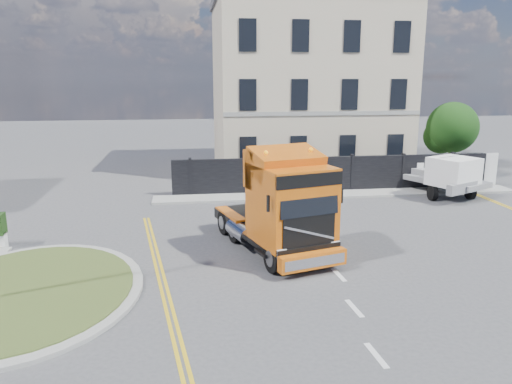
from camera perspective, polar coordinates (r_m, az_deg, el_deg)
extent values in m
plane|color=#424244|center=(18.76, -0.97, -6.65)|extent=(120.00, 120.00, 0.00)
cylinder|color=gray|center=(16.56, -24.81, -10.43)|extent=(6.80, 6.80, 0.12)
cylinder|color=#2D471C|center=(16.53, -24.84, -10.18)|extent=(6.20, 6.20, 0.05)
cube|color=black|center=(28.26, 8.95, 2.02)|extent=(18.00, 0.25, 2.00)
cube|color=silver|center=(31.76, 23.81, 2.27)|extent=(2.60, 0.12, 2.00)
cube|color=#C0B799|center=(35.00, 5.63, 11.63)|extent=(12.00, 10.00, 11.00)
cube|color=#505056|center=(35.34, 5.85, 20.99)|extent=(12.30, 10.30, 0.50)
cylinder|color=#382619|center=(34.27, 21.25, 3.55)|extent=(0.24, 0.24, 2.40)
sphere|color=#113510|center=(34.03, 21.53, 6.87)|extent=(3.20, 3.20, 3.20)
sphere|color=#113510|center=(34.20, 20.38, 5.98)|extent=(2.20, 2.20, 2.20)
cube|color=gray|center=(27.61, 9.41, -0.25)|extent=(20.00, 1.60, 0.12)
cube|color=black|center=(18.99, 1.61, -4.12)|extent=(3.93, 6.45, 0.43)
cube|color=#C95A0E|center=(17.18, 4.05, -1.35)|extent=(2.99, 3.06, 2.68)
cube|color=#C95A0E|center=(17.82, 2.59, 2.81)|extent=(2.54, 1.49, 1.34)
cube|color=black|center=(16.05, 6.12, -1.01)|extent=(2.04, 0.64, 1.01)
cube|color=#C95A0E|center=(16.37, 6.50, -7.77)|extent=(2.39, 0.99, 0.53)
cylinder|color=black|center=(16.55, 2.03, -7.56)|extent=(0.57, 1.04, 1.00)
cylinder|color=gray|center=(16.55, 2.03, -7.56)|extent=(0.48, 0.62, 0.55)
cylinder|color=black|center=(17.51, 8.16, -6.52)|extent=(0.57, 1.04, 1.00)
cylinder|color=gray|center=(17.51, 8.16, -6.52)|extent=(0.48, 0.62, 0.55)
cylinder|color=black|center=(19.49, -2.37, -4.35)|extent=(0.57, 1.04, 1.00)
cylinder|color=gray|center=(19.49, -2.37, -4.35)|extent=(0.48, 0.62, 0.55)
cylinder|color=black|center=(20.31, 3.07, -3.64)|extent=(0.57, 1.04, 1.00)
cylinder|color=gray|center=(20.31, 3.07, -3.64)|extent=(0.48, 0.62, 0.55)
cylinder|color=black|center=(20.52, -3.55, -3.47)|extent=(0.57, 1.04, 1.00)
cylinder|color=gray|center=(20.52, -3.55, -3.47)|extent=(0.48, 0.62, 0.55)
cylinder|color=black|center=(21.30, 1.67, -2.83)|extent=(0.57, 1.04, 1.00)
cylinder|color=gray|center=(21.30, 1.67, -2.83)|extent=(0.48, 0.62, 0.55)
cube|color=gray|center=(29.51, 19.95, 1.42)|extent=(4.25, 5.74, 0.28)
cube|color=white|center=(27.94, 21.64, 2.19)|extent=(2.79, 2.73, 1.45)
cylinder|color=black|center=(27.65, 19.53, -0.11)|extent=(0.28, 0.78, 0.78)
cylinder|color=black|center=(28.68, 23.30, 0.02)|extent=(0.28, 0.78, 0.78)
cylinder|color=black|center=(30.58, 16.69, 1.30)|extent=(0.28, 0.78, 0.78)
cylinder|color=black|center=(31.52, 20.20, 1.38)|extent=(0.28, 0.78, 0.78)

